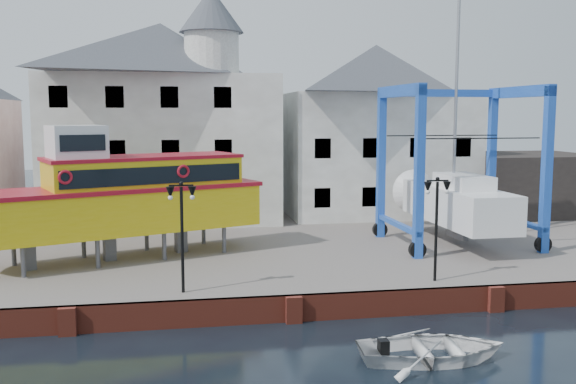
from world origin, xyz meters
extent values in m
plane|color=black|center=(0.00, 0.00, 0.00)|extent=(140.00, 140.00, 0.00)
cube|color=#69615D|center=(0.00, 11.00, 0.50)|extent=(44.00, 22.00, 1.00)
cube|color=maroon|center=(0.00, 0.12, 0.50)|extent=(44.00, 0.25, 1.00)
cube|color=maroon|center=(-8.00, -0.05, 0.50)|extent=(0.60, 0.36, 1.00)
cube|color=maroon|center=(0.00, -0.05, 0.50)|extent=(0.60, 0.36, 1.00)
cube|color=maroon|center=(8.00, -0.05, 0.50)|extent=(0.60, 0.36, 1.00)
cube|color=#B9B7AD|center=(-5.00, 18.50, 5.50)|extent=(14.00, 8.00, 9.00)
pyramid|color=#3E424B|center=(-5.00, 18.50, 11.60)|extent=(14.00, 8.00, 3.20)
cube|color=black|center=(-10.50, 14.54, 2.60)|extent=(1.00, 0.08, 1.20)
cube|color=black|center=(-7.50, 14.54, 2.60)|extent=(1.00, 0.08, 1.20)
cube|color=black|center=(-4.50, 14.54, 2.60)|extent=(1.00, 0.08, 1.20)
cube|color=black|center=(-1.50, 14.54, 2.60)|extent=(1.00, 0.08, 1.20)
cube|color=black|center=(-10.50, 14.54, 5.60)|extent=(1.00, 0.08, 1.20)
cube|color=black|center=(-7.50, 14.54, 5.60)|extent=(1.00, 0.08, 1.20)
cube|color=black|center=(-4.50, 14.54, 5.60)|extent=(1.00, 0.08, 1.20)
cube|color=black|center=(-1.50, 14.54, 5.60)|extent=(1.00, 0.08, 1.20)
cube|color=black|center=(-10.50, 14.54, 8.60)|extent=(1.00, 0.08, 1.20)
cube|color=black|center=(-7.50, 14.54, 8.60)|extent=(1.00, 0.08, 1.20)
cube|color=black|center=(-4.50, 14.54, 8.60)|extent=(1.00, 0.08, 1.20)
cube|color=black|center=(-1.50, 14.54, 8.60)|extent=(1.00, 0.08, 1.20)
cylinder|color=#B9B7AD|center=(-2.00, 16.10, 11.20)|extent=(3.20, 3.20, 2.40)
cone|color=#3E424B|center=(-2.00, 16.10, 13.70)|extent=(3.80, 3.80, 2.60)
cube|color=#B9B7AD|center=(9.00, 19.00, 5.00)|extent=(12.00, 8.00, 8.00)
pyramid|color=#3E424B|center=(9.00, 19.00, 10.60)|extent=(12.00, 8.00, 3.20)
cube|color=black|center=(4.50, 15.04, 2.60)|extent=(1.00, 0.08, 1.20)
cube|color=black|center=(7.50, 15.04, 2.60)|extent=(1.00, 0.08, 1.20)
cube|color=black|center=(10.50, 15.04, 2.60)|extent=(1.00, 0.08, 1.20)
cube|color=black|center=(13.50, 15.04, 2.60)|extent=(1.00, 0.08, 1.20)
cube|color=black|center=(4.50, 15.04, 5.60)|extent=(1.00, 0.08, 1.20)
cube|color=black|center=(7.50, 15.04, 5.60)|extent=(1.00, 0.08, 1.20)
cube|color=black|center=(10.50, 15.04, 5.60)|extent=(1.00, 0.08, 1.20)
cube|color=black|center=(13.50, 15.04, 5.60)|extent=(1.00, 0.08, 1.20)
cube|color=black|center=(19.00, 17.00, 3.00)|extent=(8.00, 7.00, 4.00)
cylinder|color=black|center=(-4.00, 1.20, 3.00)|extent=(0.12, 0.12, 4.00)
cube|color=black|center=(-4.00, 1.20, 5.05)|extent=(0.90, 0.06, 0.06)
sphere|color=black|center=(-4.00, 1.20, 5.12)|extent=(0.16, 0.16, 0.16)
cone|color=black|center=(-4.40, 1.20, 4.78)|extent=(0.32, 0.32, 0.45)
sphere|color=white|center=(-4.40, 1.20, 4.60)|extent=(0.18, 0.18, 0.18)
cone|color=black|center=(-3.60, 1.20, 4.78)|extent=(0.32, 0.32, 0.45)
sphere|color=white|center=(-3.60, 1.20, 4.60)|extent=(0.18, 0.18, 0.18)
cylinder|color=black|center=(6.00, 1.20, 3.00)|extent=(0.12, 0.12, 4.00)
cube|color=black|center=(6.00, 1.20, 5.05)|extent=(0.90, 0.06, 0.06)
sphere|color=black|center=(6.00, 1.20, 5.12)|extent=(0.16, 0.16, 0.16)
cone|color=black|center=(5.60, 1.20, 4.78)|extent=(0.32, 0.32, 0.45)
sphere|color=white|center=(5.60, 1.20, 4.60)|extent=(0.18, 0.18, 0.18)
cone|color=black|center=(6.40, 1.20, 4.78)|extent=(0.32, 0.32, 0.45)
sphere|color=white|center=(6.40, 1.20, 4.60)|extent=(0.18, 0.18, 0.18)
cylinder|color=#59595E|center=(-10.44, 4.56, 1.65)|extent=(0.26, 0.26, 1.30)
cylinder|color=#59595E|center=(-11.33, 6.82, 1.65)|extent=(0.26, 0.26, 1.30)
cylinder|color=#59595E|center=(-7.62, 5.68, 1.65)|extent=(0.26, 0.26, 1.30)
cylinder|color=#59595E|center=(-8.51, 7.94, 1.65)|extent=(0.26, 0.26, 1.30)
cylinder|color=#59595E|center=(-4.80, 6.80, 1.65)|extent=(0.26, 0.26, 1.30)
cylinder|color=#59595E|center=(-5.69, 9.06, 1.65)|extent=(0.26, 0.26, 1.30)
cylinder|color=#59595E|center=(-1.98, 7.92, 1.65)|extent=(0.26, 0.26, 1.30)
cylinder|color=#59595E|center=(-2.87, 10.18, 1.65)|extent=(0.26, 0.26, 1.30)
cube|color=#59595E|center=(-10.48, 5.85, 1.65)|extent=(0.64, 0.59, 1.30)
cube|color=#59595E|center=(-7.26, 7.13, 1.65)|extent=(0.64, 0.59, 1.30)
cube|color=#59595E|center=(-4.03, 8.41, 1.65)|extent=(0.64, 0.59, 1.30)
cube|color=gold|center=(-6.45, 7.45, 3.25)|extent=(12.49, 7.54, 1.91)
cube|color=maroon|center=(-6.45, 7.45, 4.29)|extent=(12.79, 7.76, 0.19)
cube|color=gold|center=(-5.65, 7.77, 4.90)|extent=(9.14, 5.94, 1.39)
cube|color=black|center=(-5.09, 6.37, 4.94)|extent=(7.76, 3.12, 0.78)
cube|color=black|center=(-6.20, 9.17, 4.94)|extent=(7.76, 3.12, 0.78)
cube|color=maroon|center=(-5.65, 7.77, 5.67)|extent=(9.34, 6.08, 0.16)
cube|color=white|center=(-8.47, 6.65, 6.38)|extent=(2.93, 2.93, 1.58)
cube|color=black|center=(-8.04, 5.58, 6.45)|extent=(1.78, 0.75, 0.69)
torus|color=maroon|center=(-8.70, 4.89, 5.07)|extent=(0.61, 0.34, 0.61)
torus|color=maroon|center=(-3.86, 6.81, 5.07)|extent=(0.61, 0.34, 0.61)
cube|color=#1B45AA|center=(6.79, 5.17, 4.99)|extent=(0.41, 0.41, 7.98)
cylinder|color=black|center=(6.79, 5.17, 1.40)|extent=(0.80, 0.30, 0.80)
cube|color=#1B45AA|center=(6.69, 10.47, 4.99)|extent=(0.41, 0.41, 7.98)
cylinder|color=black|center=(6.69, 10.47, 1.40)|extent=(0.80, 0.30, 0.80)
cube|color=#1B45AA|center=(13.23, 5.29, 4.99)|extent=(0.41, 0.41, 7.98)
cylinder|color=black|center=(13.23, 5.29, 1.40)|extent=(0.80, 0.30, 0.80)
cube|color=#1B45AA|center=(13.12, 10.59, 4.99)|extent=(0.41, 0.41, 7.98)
cylinder|color=black|center=(13.12, 10.59, 1.40)|extent=(0.80, 0.30, 0.80)
cube|color=#1B45AA|center=(6.74, 7.82, 8.78)|extent=(0.51, 5.71, 0.56)
cube|color=#1B45AA|center=(6.74, 7.82, 2.14)|extent=(0.39, 5.70, 0.24)
cube|color=#1B45AA|center=(13.18, 7.94, 8.78)|extent=(0.51, 5.71, 0.56)
cube|color=#1B45AA|center=(13.18, 7.94, 2.14)|extent=(0.39, 5.70, 0.24)
cube|color=#1B45AA|center=(9.91, 10.53, 8.78)|extent=(6.84, 0.53, 0.40)
cube|color=white|center=(9.96, 7.88, 3.05)|extent=(2.79, 8.60, 1.82)
cone|color=white|center=(9.86, 12.95, 3.05)|extent=(2.66, 1.87, 2.62)
cube|color=#59595E|center=(9.96, 7.88, 1.74)|extent=(0.31, 2.06, 0.80)
cube|color=white|center=(9.97, 7.31, 4.31)|extent=(1.89, 3.45, 0.68)
cylinder|color=#99999E|center=(9.95, 8.45, 10.23)|extent=(0.16, 0.16, 12.54)
cube|color=black|center=(10.00, 5.83, 6.51)|extent=(6.24, 0.24, 0.05)
cube|color=black|center=(9.92, 9.93, 6.51)|extent=(6.24, 0.24, 0.05)
imported|color=white|center=(3.64, -4.32, 0.00)|extent=(4.88, 3.66, 0.96)
camera|label=1|loc=(-4.10, -22.59, 7.68)|focal=40.00mm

